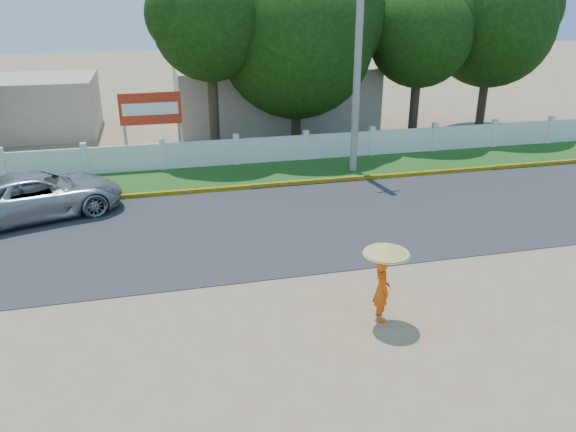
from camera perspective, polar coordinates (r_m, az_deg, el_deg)
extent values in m
plane|color=#9E8460|center=(13.63, 1.99, -8.17)|extent=(120.00, 120.00, 0.00)
cube|color=#38383A|center=(17.55, -1.91, -0.91)|extent=(60.00, 7.00, 0.02)
cube|color=#2D601E|center=(22.40, -4.66, 4.22)|extent=(60.00, 3.50, 0.03)
cube|color=yellow|center=(20.78, -3.91, 2.99)|extent=(40.00, 0.18, 0.16)
cube|color=silver|center=(23.62, -5.27, 6.50)|extent=(40.00, 0.10, 1.10)
cube|color=#B7AD99|center=(30.44, -1.60, 12.14)|extent=(10.00, 6.00, 3.20)
cube|color=#B7AD99|center=(31.56, -26.15, 9.92)|extent=(8.00, 5.00, 2.80)
cylinder|color=gray|center=(22.17, 7.07, 14.63)|extent=(0.28, 0.28, 8.09)
imported|color=#A4A8AC|center=(19.72, -24.05, 1.97)|extent=(5.68, 3.86, 1.45)
imported|color=#E1530B|center=(12.59, 9.49, -7.36)|extent=(0.39, 0.57, 1.48)
cylinder|color=gray|center=(12.34, 9.87, -5.01)|extent=(0.02, 0.02, 0.96)
cone|color=tan|center=(12.16, 10.00, -3.29)|extent=(1.02, 1.02, 0.25)
cylinder|color=gray|center=(24.38, -16.14, 7.31)|extent=(0.12, 0.12, 2.00)
cylinder|color=gray|center=(24.37, -10.94, 7.78)|extent=(0.12, 0.12, 2.00)
cube|color=red|center=(24.07, -13.82, 10.54)|extent=(2.50, 0.12, 1.30)
cube|color=silver|center=(24.01, -13.82, 10.52)|extent=(2.25, 0.02, 0.49)
cylinder|color=#473828|center=(28.65, 12.74, 11.30)|extent=(0.44, 0.44, 3.50)
sphere|color=#1A3E0E|center=(28.27, 13.28, 17.43)|extent=(4.84, 4.84, 4.84)
cylinder|color=#473828|center=(31.52, 19.20, 11.60)|extent=(0.44, 0.44, 3.52)
sphere|color=#1A3E0E|center=(31.15, 20.03, 17.83)|extent=(6.16, 6.16, 6.16)
cylinder|color=#473828|center=(25.44, -7.58, 11.13)|extent=(0.44, 0.44, 4.20)
sphere|color=#1A3E0E|center=(25.02, -7.99, 18.84)|extent=(4.81, 4.81, 4.81)
cylinder|color=#473828|center=(26.92, 0.82, 10.38)|extent=(0.44, 0.44, 2.79)
sphere|color=#1A3E0E|center=(26.44, 0.86, 17.45)|extent=(7.02, 7.02, 7.02)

